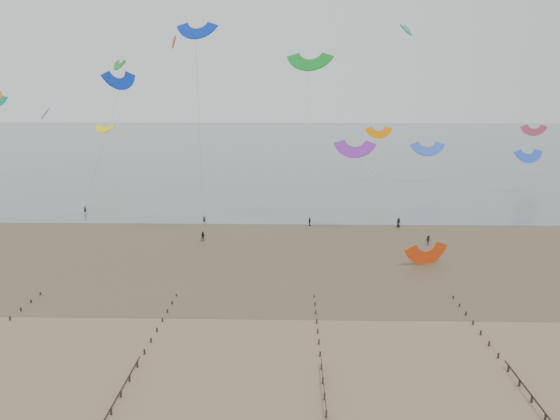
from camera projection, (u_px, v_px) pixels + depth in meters
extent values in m
plane|color=brown|center=(282.00, 339.00, 59.31)|extent=(500.00, 500.00, 0.00)
plane|color=#475654|center=(290.00, 144.00, 254.21)|extent=(500.00, 500.00, 0.00)
plane|color=#473A28|center=(286.00, 246.00, 93.42)|extent=(500.00, 500.00, 0.00)
ellipsoid|color=slate|center=(164.00, 271.00, 81.15)|extent=(23.60, 14.36, 0.01)
ellipsoid|color=slate|center=(354.00, 242.00, 96.08)|extent=(33.64, 18.32, 0.01)
ellipsoid|color=slate|center=(66.00, 237.00, 99.17)|extent=(26.95, 14.22, 0.01)
cube|color=black|center=(10.00, 319.00, 63.97)|extent=(0.16, 0.16, 0.54)
cube|color=black|center=(21.00, 310.00, 66.54)|extent=(0.16, 0.16, 0.51)
cube|color=black|center=(31.00, 302.00, 69.11)|extent=(0.16, 0.16, 0.48)
cube|color=black|center=(40.00, 294.00, 71.67)|extent=(0.16, 0.16, 0.45)
cube|color=black|center=(111.00, 411.00, 45.60)|extent=(0.16, 0.16, 0.74)
cube|color=black|center=(121.00, 394.00, 48.17)|extent=(0.16, 0.16, 0.71)
cube|color=black|center=(129.00, 379.00, 50.74)|extent=(0.16, 0.16, 0.68)
cube|color=black|center=(137.00, 365.00, 53.30)|extent=(0.16, 0.16, 0.65)
cube|color=black|center=(144.00, 352.00, 55.87)|extent=(0.16, 0.16, 0.62)
cube|color=black|center=(151.00, 340.00, 58.44)|extent=(0.16, 0.16, 0.59)
cube|color=black|center=(157.00, 330.00, 61.01)|extent=(0.16, 0.16, 0.57)
cube|color=black|center=(162.00, 320.00, 63.57)|extent=(0.16, 0.16, 0.54)
cube|color=black|center=(167.00, 311.00, 66.14)|extent=(0.16, 0.16, 0.51)
cube|color=black|center=(172.00, 303.00, 68.71)|extent=(0.16, 0.16, 0.48)
cube|color=black|center=(177.00, 295.00, 71.28)|extent=(0.16, 0.16, 0.45)
cube|color=black|center=(326.00, 414.00, 45.20)|extent=(0.16, 0.16, 0.74)
cube|color=black|center=(325.00, 397.00, 47.77)|extent=(0.16, 0.16, 0.71)
cube|color=black|center=(323.00, 381.00, 50.34)|extent=(0.16, 0.16, 0.68)
cube|color=black|center=(321.00, 367.00, 52.91)|extent=(0.16, 0.16, 0.65)
cube|color=black|center=(320.00, 354.00, 55.48)|extent=(0.16, 0.16, 0.62)
cube|color=black|center=(319.00, 342.00, 58.04)|extent=(0.16, 0.16, 0.59)
cube|color=black|center=(318.00, 331.00, 60.61)|extent=(0.16, 0.16, 0.57)
cube|color=black|center=(317.00, 322.00, 63.18)|extent=(0.16, 0.16, 0.54)
cube|color=black|center=(316.00, 312.00, 65.75)|extent=(0.16, 0.16, 0.51)
cube|color=black|center=(315.00, 304.00, 68.31)|extent=(0.16, 0.16, 0.48)
cube|color=black|center=(314.00, 296.00, 70.88)|extent=(0.16, 0.16, 0.45)
cube|color=black|center=(545.00, 417.00, 44.81)|extent=(0.16, 0.16, 0.74)
cube|color=black|center=(532.00, 399.00, 47.38)|extent=(0.16, 0.16, 0.71)
cube|color=black|center=(519.00, 383.00, 49.94)|extent=(0.16, 0.16, 0.68)
cube|color=black|center=(508.00, 369.00, 52.51)|extent=(0.16, 0.16, 0.65)
cube|color=black|center=(498.00, 356.00, 55.08)|extent=(0.16, 0.16, 0.62)
cube|color=black|center=(489.00, 344.00, 57.65)|extent=(0.16, 0.16, 0.59)
cube|color=black|center=(481.00, 333.00, 60.21)|extent=(0.16, 0.16, 0.57)
cube|color=black|center=(473.00, 323.00, 62.78)|extent=(0.16, 0.16, 0.54)
cube|color=black|center=(466.00, 314.00, 65.35)|extent=(0.16, 0.16, 0.51)
cube|color=black|center=(459.00, 305.00, 67.92)|extent=(0.16, 0.16, 0.48)
cube|color=black|center=(453.00, 297.00, 70.48)|extent=(0.16, 0.16, 0.45)
imported|color=black|center=(204.00, 219.00, 108.91)|extent=(0.58, 0.39, 1.56)
imported|color=black|center=(85.00, 210.00, 117.66)|extent=(0.66, 0.61, 1.52)
imported|color=black|center=(203.00, 236.00, 96.29)|extent=(1.04, 0.93, 1.77)
imported|color=black|center=(310.00, 222.00, 106.88)|extent=(0.80, 1.10, 1.74)
imported|color=black|center=(399.00, 223.00, 105.88)|extent=(1.07, 1.03, 1.85)
imported|color=black|center=(428.00, 240.00, 94.28)|extent=(1.20, 0.91, 1.64)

